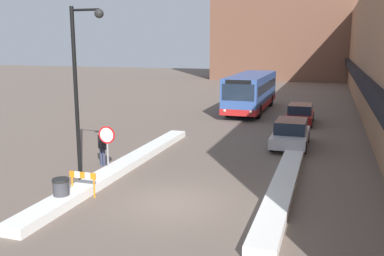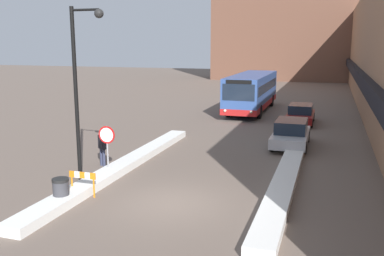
{
  "view_description": "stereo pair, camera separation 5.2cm",
  "coord_description": "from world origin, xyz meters",
  "px_view_note": "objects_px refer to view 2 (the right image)",
  "views": [
    {
      "loc": [
        5.09,
        -13.51,
        5.61
      ],
      "look_at": [
        -0.92,
        5.14,
        1.72
      ],
      "focal_mm": 40.0,
      "sensor_mm": 36.0,
      "label": 1
    },
    {
      "loc": [
        5.14,
        -13.5,
        5.61
      ],
      "look_at": [
        -0.92,
        5.14,
        1.72
      ],
      "focal_mm": 40.0,
      "sensor_mm": 36.0,
      "label": 2
    }
  ],
  "objects_px": {
    "pedestrian": "(102,145)",
    "trash_bin": "(61,191)",
    "parked_car_front": "(291,133)",
    "stop_sign": "(107,140)",
    "parked_car_back": "(300,114)",
    "city_bus": "(252,91)",
    "street_lamp": "(81,77)",
    "construction_barricade": "(83,179)"
  },
  "relations": [
    {
      "from": "parked_car_back",
      "to": "construction_barricade",
      "type": "xyz_separation_m",
      "value": [
        -6.62,
        -17.8,
        -0.02
      ]
    },
    {
      "from": "stop_sign",
      "to": "construction_barricade",
      "type": "height_order",
      "value": "stop_sign"
    },
    {
      "from": "stop_sign",
      "to": "construction_barricade",
      "type": "relative_size",
      "value": 1.96
    },
    {
      "from": "stop_sign",
      "to": "trash_bin",
      "type": "distance_m",
      "value": 3.75
    },
    {
      "from": "parked_car_front",
      "to": "construction_barricade",
      "type": "relative_size",
      "value": 4.06
    },
    {
      "from": "parked_car_back",
      "to": "city_bus",
      "type": "bearing_deg",
      "value": 133.98
    },
    {
      "from": "street_lamp",
      "to": "trash_bin",
      "type": "xyz_separation_m",
      "value": [
        0.68,
        -2.69,
        -3.82
      ]
    },
    {
      "from": "street_lamp",
      "to": "pedestrian",
      "type": "bearing_deg",
      "value": 99.57
    },
    {
      "from": "stop_sign",
      "to": "street_lamp",
      "type": "bearing_deg",
      "value": -121.55
    },
    {
      "from": "parked_car_front",
      "to": "street_lamp",
      "type": "xyz_separation_m",
      "value": [
        -7.59,
        -8.7,
        3.56
      ]
    },
    {
      "from": "stop_sign",
      "to": "trash_bin",
      "type": "relative_size",
      "value": 2.27
    },
    {
      "from": "pedestrian",
      "to": "trash_bin",
      "type": "height_order",
      "value": "pedestrian"
    },
    {
      "from": "parked_car_front",
      "to": "trash_bin",
      "type": "relative_size",
      "value": 4.7
    },
    {
      "from": "construction_barricade",
      "to": "trash_bin",
      "type": "bearing_deg",
      "value": -106.96
    },
    {
      "from": "stop_sign",
      "to": "street_lamp",
      "type": "distance_m",
      "value": 2.94
    },
    {
      "from": "parked_car_front",
      "to": "construction_barricade",
      "type": "height_order",
      "value": "parked_car_front"
    },
    {
      "from": "parked_car_front",
      "to": "stop_sign",
      "type": "distance_m",
      "value": 10.54
    },
    {
      "from": "parked_car_back",
      "to": "construction_barricade",
      "type": "bearing_deg",
      "value": -110.41
    },
    {
      "from": "parked_car_front",
      "to": "stop_sign",
      "type": "xyz_separation_m",
      "value": [
        -7.03,
        -7.8,
        0.82
      ]
    },
    {
      "from": "pedestrian",
      "to": "construction_barricade",
      "type": "height_order",
      "value": "pedestrian"
    },
    {
      "from": "parked_car_back",
      "to": "street_lamp",
      "type": "bearing_deg",
      "value": -115.29
    },
    {
      "from": "trash_bin",
      "to": "parked_car_front",
      "type": "bearing_deg",
      "value": 58.76
    },
    {
      "from": "parked_car_front",
      "to": "pedestrian",
      "type": "bearing_deg",
      "value": -139.88
    },
    {
      "from": "parked_car_front",
      "to": "pedestrian",
      "type": "distance_m",
      "value": 10.37
    },
    {
      "from": "city_bus",
      "to": "construction_barricade",
      "type": "xyz_separation_m",
      "value": [
        -2.29,
        -22.28,
        -1.02
      ]
    },
    {
      "from": "city_bus",
      "to": "pedestrian",
      "type": "bearing_deg",
      "value": -101.0
    },
    {
      "from": "city_bus",
      "to": "parked_car_front",
      "type": "height_order",
      "value": "city_bus"
    },
    {
      "from": "trash_bin",
      "to": "parked_car_back",
      "type": "bearing_deg",
      "value": 69.76
    },
    {
      "from": "pedestrian",
      "to": "construction_barricade",
      "type": "bearing_deg",
      "value": -35.35
    },
    {
      "from": "street_lamp",
      "to": "pedestrian",
      "type": "distance_m",
      "value": 3.87
    },
    {
      "from": "parked_car_back",
      "to": "stop_sign",
      "type": "relative_size",
      "value": 1.99
    },
    {
      "from": "pedestrian",
      "to": "trash_bin",
      "type": "bearing_deg",
      "value": -42.31
    },
    {
      "from": "city_bus",
      "to": "street_lamp",
      "type": "relative_size",
      "value": 1.57
    },
    {
      "from": "street_lamp",
      "to": "pedestrian",
      "type": "xyz_separation_m",
      "value": [
        -0.34,
        2.02,
        -3.29
      ]
    },
    {
      "from": "city_bus",
      "to": "stop_sign",
      "type": "relative_size",
      "value": 5.12
    },
    {
      "from": "trash_bin",
      "to": "construction_barricade",
      "type": "distance_m",
      "value": 1.01
    },
    {
      "from": "pedestrian",
      "to": "trash_bin",
      "type": "relative_size",
      "value": 1.78
    },
    {
      "from": "city_bus",
      "to": "parked_car_front",
      "type": "xyz_separation_m",
      "value": [
        4.33,
        -11.84,
        -0.95
      ]
    },
    {
      "from": "parked_car_back",
      "to": "pedestrian",
      "type": "xyz_separation_m",
      "value": [
        -7.93,
        -14.04,
        0.33
      ]
    },
    {
      "from": "trash_bin",
      "to": "construction_barricade",
      "type": "relative_size",
      "value": 0.86
    },
    {
      "from": "city_bus",
      "to": "pedestrian",
      "type": "distance_m",
      "value": 18.88
    },
    {
      "from": "parked_car_front",
      "to": "parked_car_back",
      "type": "xyz_separation_m",
      "value": [
        -0.0,
        7.35,
        -0.05
      ]
    }
  ]
}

